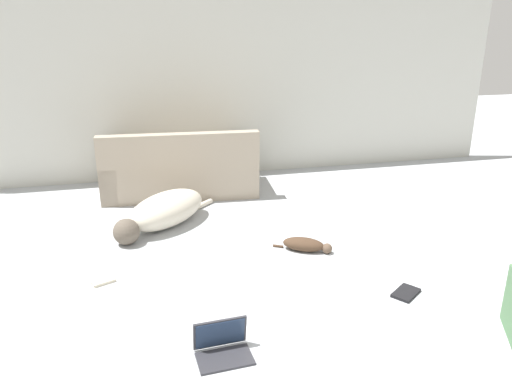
# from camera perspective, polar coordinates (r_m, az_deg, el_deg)

# --- Properties ---
(wall_back) EXTENTS (7.44, 0.06, 2.43)m
(wall_back) POSITION_cam_1_polar(r_m,az_deg,el_deg) (6.68, -2.94, 12.27)
(wall_back) COLOR beige
(wall_back) RESTS_ON ground_plane
(couch) EXTENTS (1.87, 0.99, 0.81)m
(couch) POSITION_cam_1_polar(r_m,az_deg,el_deg) (6.14, -8.66, 2.41)
(couch) COLOR tan
(couch) RESTS_ON ground_plane
(dog) EXTENTS (1.13, 1.10, 0.34)m
(dog) POSITION_cam_1_polar(r_m,az_deg,el_deg) (5.20, -10.53, -2.16)
(dog) COLOR beige
(dog) RESTS_ON ground_plane
(cat) EXTENTS (0.52, 0.34, 0.12)m
(cat) POSITION_cam_1_polar(r_m,az_deg,el_deg) (4.65, 5.68, -6.01)
(cat) COLOR #473323
(cat) RESTS_ON ground_plane
(laptop_open) EXTENTS (0.37, 0.28, 0.23)m
(laptop_open) POSITION_cam_1_polar(r_m,az_deg,el_deg) (3.35, -3.90, -16.90)
(laptop_open) COLOR #2D2D33
(laptop_open) RESTS_ON ground_plane
(book_black) EXTENTS (0.28, 0.26, 0.02)m
(book_black) POSITION_cam_1_polar(r_m,az_deg,el_deg) (4.15, 16.76, -10.99)
(book_black) COLOR black
(book_black) RESTS_ON ground_plane
(book_cream) EXTENTS (0.21, 0.18, 0.02)m
(book_cream) POSITION_cam_1_polar(r_m,az_deg,el_deg) (4.32, -17.10, -9.68)
(book_cream) COLOR beige
(book_cream) RESTS_ON ground_plane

